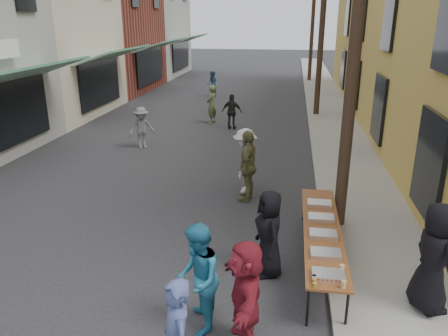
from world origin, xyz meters
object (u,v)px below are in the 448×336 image
(utility_pole_mid, at_px, (323,18))
(catering_tray_sausage, at_px, (328,275))
(utility_pole_near, at_px, (358,19))
(server, at_px, (434,258))
(serving_table, at_px, (322,231))
(utility_pole_far, at_px, (313,17))
(guest_front_c, at_px, (198,279))
(guest_front_a, at_px, (269,233))

(utility_pole_mid, height_order, catering_tray_sausage, utility_pole_mid)
(utility_pole_near, relative_size, server, 4.93)
(serving_table, xyz_separation_m, catering_tray_sausage, (-0.00, -1.65, 0.08))
(utility_pole_near, height_order, serving_table, utility_pole_near)
(utility_pole_far, relative_size, serving_table, 2.25)
(utility_pole_mid, height_order, serving_table, utility_pole_mid)
(guest_front_c, bearing_deg, serving_table, 126.13)
(guest_front_a, xyz_separation_m, guest_front_c, (-0.96, -1.69, 0.04))
(utility_pole_mid, xyz_separation_m, guest_front_a, (-1.48, -14.14, -3.68))
(utility_pole_mid, bearing_deg, utility_pole_near, -90.00)
(guest_front_a, height_order, guest_front_c, guest_front_c)
(guest_front_a, relative_size, guest_front_c, 0.95)
(serving_table, distance_m, guest_front_a, 1.10)
(serving_table, height_order, guest_front_c, guest_front_c)
(utility_pole_near, relative_size, serving_table, 2.25)
(catering_tray_sausage, xyz_separation_m, guest_front_a, (-0.98, 1.17, 0.03))
(catering_tray_sausage, height_order, guest_front_c, guest_front_c)
(catering_tray_sausage, bearing_deg, guest_front_a, 130.00)
(utility_pole_mid, relative_size, server, 4.93)
(guest_front_a, bearing_deg, catering_tray_sausage, 18.30)
(serving_table, bearing_deg, guest_front_a, -153.64)
(utility_pole_near, height_order, guest_front_c, utility_pole_near)
(catering_tray_sausage, bearing_deg, utility_pole_mid, 88.13)
(guest_front_a, bearing_deg, utility_pole_far, 155.06)
(catering_tray_sausage, bearing_deg, serving_table, 90.00)
(catering_tray_sausage, relative_size, guest_front_a, 0.30)
(utility_pole_near, distance_m, server, 4.68)
(server, bearing_deg, guest_front_a, 55.91)
(serving_table, bearing_deg, server, -37.87)
(utility_pole_near, bearing_deg, utility_pole_mid, 90.00)
(utility_pole_near, relative_size, utility_pole_mid, 1.00)
(utility_pole_far, xyz_separation_m, guest_front_c, (-2.44, -27.83, -3.63))
(utility_pole_far, xyz_separation_m, server, (1.12, -26.92, -3.49))
(guest_front_c, bearing_deg, utility_pole_far, 162.80)
(serving_table, height_order, server, server)
(catering_tray_sausage, bearing_deg, server, 13.61)
(serving_table, xyz_separation_m, server, (1.62, -1.26, 0.30))
(utility_pole_near, xyz_separation_m, catering_tray_sausage, (-0.50, -3.31, -3.71))
(utility_pole_near, xyz_separation_m, guest_front_a, (-1.48, -2.14, -3.68))
(catering_tray_sausage, bearing_deg, utility_pole_far, 88.95)
(utility_pole_near, relative_size, catering_tray_sausage, 18.00)
(utility_pole_far, height_order, serving_table, utility_pole_far)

